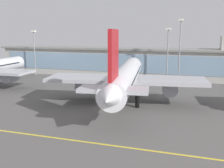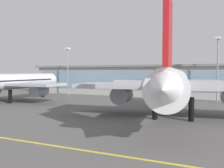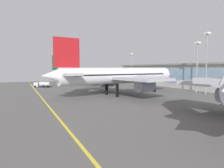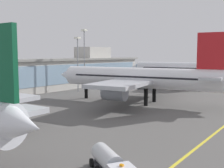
# 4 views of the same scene
# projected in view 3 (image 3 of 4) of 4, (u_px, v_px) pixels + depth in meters

# --- Properties ---
(ground_plane) EXTENTS (182.70, 182.70, 0.00)m
(ground_plane) POSITION_uv_depth(u_px,v_px,m) (101.00, 94.00, 79.92)
(ground_plane) COLOR #5B5956
(taxiway_centreline_stripe) EXTENTS (146.16, 0.50, 0.01)m
(taxiway_centreline_stripe) POSITION_uv_depth(u_px,v_px,m) (42.00, 98.00, 70.77)
(taxiway_centreline_stripe) COLOR yellow
(taxiway_centreline_stripe) RESTS_ON ground
(terminal_building) EXTENTS (133.50, 14.00, 17.66)m
(terminal_building) POSITION_uv_depth(u_px,v_px,m) (200.00, 75.00, 98.48)
(terminal_building) COLOR beige
(terminal_building) RESTS_ON ground
(airliner_near_left) EXTENTS (36.92, 51.13, 17.43)m
(airliner_near_left) POSITION_uv_depth(u_px,v_px,m) (89.00, 74.00, 128.47)
(airliner_near_left) COLOR black
(airliner_near_left) RESTS_ON ground
(airliner_near_right) EXTENTS (43.74, 57.38, 19.82)m
(airliner_near_right) POSITION_uv_depth(u_px,v_px,m) (119.00, 76.00, 77.35)
(airliner_near_right) COLOR black
(airliner_near_right) RESTS_ON ground
(fuel_tanker_truck) EXTENTS (6.99, 8.90, 2.90)m
(fuel_tanker_truck) POSITION_uv_depth(u_px,v_px,m) (42.00, 84.00, 109.36)
(fuel_tanker_truck) COLOR black
(fuel_tanker_truck) RESTS_ON ground
(apron_light_mast_west) EXTENTS (1.80, 1.80, 23.83)m
(apron_light_mast_west) POSITION_uv_depth(u_px,v_px,m) (207.00, 54.00, 79.24)
(apron_light_mast_west) COLOR gray
(apron_light_mast_west) RESTS_ON ground
(apron_light_mast_centre) EXTENTS (1.80, 1.80, 20.67)m
(apron_light_mast_centre) POSITION_uv_depth(u_px,v_px,m) (197.00, 59.00, 83.04)
(apron_light_mast_centre) COLOR gray
(apron_light_mast_centre) RESTS_ON ground
(apron_light_mast_east) EXTENTS (1.80, 1.80, 19.89)m
(apron_light_mast_east) POSITION_uv_depth(u_px,v_px,m) (131.00, 63.00, 137.49)
(apron_light_mast_east) COLOR gray
(apron_light_mast_east) RESTS_ON ground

